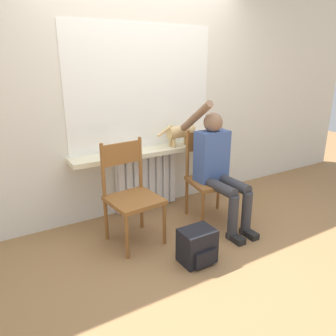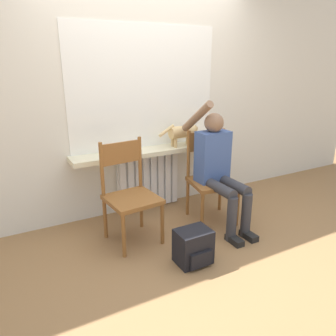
{
  "view_description": "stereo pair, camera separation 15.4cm",
  "coord_description": "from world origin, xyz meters",
  "px_view_note": "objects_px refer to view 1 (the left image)",
  "views": [
    {
      "loc": [
        -1.66,
        -2.06,
        1.69
      ],
      "look_at": [
        0.0,
        0.67,
        0.63
      ],
      "focal_mm": 35.0,
      "sensor_mm": 36.0,
      "label": 1
    },
    {
      "loc": [
        -1.52,
        -2.14,
        1.69
      ],
      "look_at": [
        0.0,
        0.67,
        0.63
      ],
      "focal_mm": 35.0,
      "sensor_mm": 36.0,
      "label": 2
    }
  ],
  "objects_px": {
    "cat": "(180,132)",
    "backpack": "(197,246)",
    "chair_left": "(131,193)",
    "person": "(218,164)",
    "chair_right": "(210,176)"
  },
  "relations": [
    {
      "from": "cat",
      "to": "backpack",
      "type": "relative_size",
      "value": 1.65
    },
    {
      "from": "chair_left",
      "to": "person",
      "type": "distance_m",
      "value": 0.96
    },
    {
      "from": "chair_left",
      "to": "backpack",
      "type": "xyz_separation_m",
      "value": [
        0.32,
        -0.64,
        -0.34
      ]
    },
    {
      "from": "chair_left",
      "to": "backpack",
      "type": "distance_m",
      "value": 0.79
    },
    {
      "from": "chair_right",
      "to": "chair_left",
      "type": "bearing_deg",
      "value": -169.64
    },
    {
      "from": "cat",
      "to": "backpack",
      "type": "xyz_separation_m",
      "value": [
        -0.52,
        -1.08,
        -0.75
      ]
    },
    {
      "from": "chair_right",
      "to": "cat",
      "type": "distance_m",
      "value": 0.62
    },
    {
      "from": "cat",
      "to": "backpack",
      "type": "bearing_deg",
      "value": -115.87
    },
    {
      "from": "person",
      "to": "backpack",
      "type": "bearing_deg",
      "value": -140.62
    },
    {
      "from": "chair_right",
      "to": "cat",
      "type": "relative_size",
      "value": 1.93
    },
    {
      "from": "chair_right",
      "to": "person",
      "type": "bearing_deg",
      "value": -83.49
    },
    {
      "from": "chair_left",
      "to": "chair_right",
      "type": "xyz_separation_m",
      "value": [
        0.94,
        -0.0,
        0.0
      ]
    },
    {
      "from": "chair_right",
      "to": "backpack",
      "type": "relative_size",
      "value": 3.18
    },
    {
      "from": "person",
      "to": "backpack",
      "type": "distance_m",
      "value": 0.94
    },
    {
      "from": "backpack",
      "to": "chair_left",
      "type": "bearing_deg",
      "value": 116.78
    }
  ]
}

